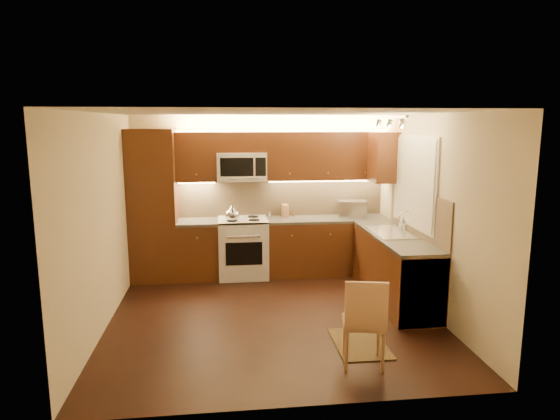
{
  "coord_description": "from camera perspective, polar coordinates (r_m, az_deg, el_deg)",
  "views": [
    {
      "loc": [
        -0.59,
        -5.75,
        2.39
      ],
      "look_at": [
        0.15,
        0.55,
        1.25
      ],
      "focal_mm": 31.26,
      "sensor_mm": 36.0,
      "label": 1
    }
  ],
  "objects": [
    {
      "name": "window_frame",
      "position": [
        6.85,
        15.45,
        3.2
      ],
      "size": [
        0.03,
        1.44,
        1.24
      ],
      "primitive_type": "cube",
      "color": "silver",
      "rests_on": "wall_right"
    },
    {
      "name": "spice_jar_d",
      "position": [
        7.79,
        0.71,
        -0.46
      ],
      "size": [
        0.05,
        0.05,
        0.1
      ],
      "primitive_type": "cylinder",
      "rotation": [
        0.0,
        0.0,
        0.16
      ],
      "color": "#905C2B",
      "rests_on": "counter_back_right"
    },
    {
      "name": "rug",
      "position": [
        5.59,
        9.3,
        -15.16
      ],
      "size": [
        0.55,
        0.82,
        0.01
      ],
      "primitive_type": "cube",
      "rotation": [
        0.0,
        0.0,
        -0.0
      ],
      "color": "black",
      "rests_on": "floor"
    },
    {
      "name": "knife_block",
      "position": [
        7.79,
        0.6,
        -0.08
      ],
      "size": [
        0.11,
        0.16,
        0.2
      ],
      "primitive_type": "cube",
      "rotation": [
        0.0,
        0.0,
        0.12
      ],
      "color": "#996A45",
      "rests_on": "counter_back_right"
    },
    {
      "name": "wall_back",
      "position": [
        7.85,
        -2.33,
        1.83
      ],
      "size": [
        4.0,
        0.01,
        2.5
      ],
      "primitive_type": "cube",
      "color": "beige",
      "rests_on": "ground"
    },
    {
      "name": "stove",
      "position": [
        7.67,
        -4.34,
        -4.41
      ],
      "size": [
        0.76,
        0.65,
        0.92
      ],
      "primitive_type": null,
      "color": "silver",
      "rests_on": "floor"
    },
    {
      "name": "upper_cab_back_right",
      "position": [
        7.76,
        5.46,
        6.34
      ],
      "size": [
        1.92,
        0.35,
        0.75
      ],
      "primitive_type": "cube",
      "color": "#48290F",
      "rests_on": "wall_back"
    },
    {
      "name": "soap_bottle",
      "position": [
        7.15,
        14.15,
        -1.42
      ],
      "size": [
        0.09,
        0.09,
        0.18
      ],
      "primitive_type": "imported",
      "rotation": [
        0.0,
        0.0,
        0.08
      ],
      "color": "silver",
      "rests_on": "counter_right"
    },
    {
      "name": "backsplash_right",
      "position": [
        6.77,
        15.81,
        -0.32
      ],
      "size": [
        0.02,
        2.0,
        0.6
      ],
      "primitive_type": "cube",
      "color": "#A28563",
      "rests_on": "wall_right"
    },
    {
      "name": "wall_left",
      "position": [
        6.02,
        -20.11,
        -1.34
      ],
      "size": [
        0.01,
        4.0,
        2.5
      ],
      "primitive_type": "cube",
      "color": "beige",
      "rests_on": "ground"
    },
    {
      "name": "counter_right",
      "position": [
        6.73,
        13.39,
        -3.05
      ],
      "size": [
        0.6,
        2.0,
        0.04
      ],
      "primitive_type": "cube",
      "color": "#34322F",
      "rests_on": "base_cab_right"
    },
    {
      "name": "faucet",
      "position": [
        6.9,
        14.43,
        -1.34
      ],
      "size": [
        0.2,
        0.04,
        0.3
      ],
      "primitive_type": null,
      "color": "silver",
      "rests_on": "counter_right"
    },
    {
      "name": "base_cab_back_left",
      "position": [
        7.71,
        -9.49,
        -4.68
      ],
      "size": [
        0.62,
        0.6,
        0.86
      ],
      "primitive_type": "cube",
      "color": "#48290F",
      "rests_on": "floor"
    },
    {
      "name": "backsplash_back",
      "position": [
        7.88,
        0.21,
        1.5
      ],
      "size": [
        3.3,
        0.02,
        0.6
      ],
      "primitive_type": "cube",
      "color": "#A28563",
      "rests_on": "wall_back"
    },
    {
      "name": "spice_jar_c",
      "position": [
        7.74,
        -1.18,
        -0.53
      ],
      "size": [
        0.05,
        0.05,
        0.1
      ],
      "primitive_type": "cylinder",
      "rotation": [
        0.0,
        0.0,
        0.16
      ],
      "color": "silver",
      "rests_on": "counter_back_right"
    },
    {
      "name": "dining_chair",
      "position": [
        5.0,
        9.77,
        -12.63
      ],
      "size": [
        0.48,
        0.48,
        0.92
      ],
      "primitive_type": null,
      "rotation": [
        0.0,
        0.0,
        -0.19
      ],
      "color": "#996A45",
      "rests_on": "floor"
    },
    {
      "name": "toaster_oven",
      "position": [
        7.89,
        8.43,
        0.16
      ],
      "size": [
        0.49,
        0.4,
        0.26
      ],
      "primitive_type": "cube",
      "rotation": [
        0.0,
        0.0,
        -0.17
      ],
      "color": "silver",
      "rests_on": "counter_back_right"
    },
    {
      "name": "counter_back_left",
      "position": [
        7.61,
        -9.59,
        -1.4
      ],
      "size": [
        0.62,
        0.6,
        0.04
      ],
      "primitive_type": "cube",
      "color": "#34322F",
      "rests_on": "base_cab_back_left"
    },
    {
      "name": "base_cab_right",
      "position": [
        6.85,
        13.24,
        -6.72
      ],
      "size": [
        0.6,
        2.0,
        0.86
      ],
      "primitive_type": "cube",
      "color": "#48290F",
      "rests_on": "floor"
    },
    {
      "name": "kettle",
      "position": [
        7.39,
        -5.63,
        -0.34
      ],
      "size": [
        0.24,
        0.24,
        0.25
      ],
      "primitive_type": null,
      "rotation": [
        0.0,
        0.0,
        0.13
      ],
      "color": "silver",
      "rests_on": "stove"
    },
    {
      "name": "spice_jar_a",
      "position": [
        7.84,
        0.78,
        -0.44
      ],
      "size": [
        0.04,
        0.04,
        0.09
      ],
      "primitive_type": "cylinder",
      "rotation": [
        0.0,
        0.0,
        -0.14
      ],
      "color": "silver",
      "rests_on": "counter_back_right"
    },
    {
      "name": "floor",
      "position": [
        6.25,
        -0.79,
        -12.28
      ],
      "size": [
        4.0,
        4.0,
        0.01
      ],
      "primitive_type": "cube",
      "color": "black",
      "rests_on": "ground"
    },
    {
      "name": "upper_cab_back_left",
      "position": [
        7.6,
        -9.77,
        6.16
      ],
      "size": [
        0.62,
        0.35,
        0.75
      ],
      "primitive_type": "cube",
      "color": "#48290F",
      "rests_on": "wall_back"
    },
    {
      "name": "upper_cab_right_corner",
      "position": [
        7.56,
        12.0,
        6.06
      ],
      "size": [
        0.35,
        0.5,
        0.75
      ],
      "primitive_type": "cube",
      "color": "#48290F",
      "rests_on": "wall_right"
    },
    {
      "name": "base_cab_back_right",
      "position": [
        7.87,
        5.47,
        -4.28
      ],
      "size": [
        1.92,
        0.6,
        0.86
      ],
      "primitive_type": "cube",
      "color": "#48290F",
      "rests_on": "floor"
    },
    {
      "name": "sink",
      "position": [
        6.85,
        13.0,
        -2.0
      ],
      "size": [
        0.52,
        0.86,
        0.15
      ],
      "primitive_type": null,
      "color": "silver",
      "rests_on": "counter_right"
    },
    {
      "name": "ceiling",
      "position": [
        5.78,
        -0.85,
        11.29
      ],
      "size": [
        4.0,
        4.0,
        0.01
      ],
      "primitive_type": "cube",
      "color": "beige",
      "rests_on": "ground"
    },
    {
      "name": "wall_front",
      "position": [
        3.96,
        2.19,
        -6.52
      ],
      "size": [
        4.0,
        0.01,
        2.5
      ],
      "primitive_type": "cube",
      "color": "beige",
      "rests_on": "ground"
    },
    {
      "name": "upper_cab_bridge",
      "position": [
        7.58,
        -4.56,
        7.93
      ],
      "size": [
        0.76,
        0.35,
        0.31
      ],
      "primitive_type": "cube",
      "color": "#48290F",
      "rests_on": "wall_back"
    },
    {
      "name": "microwave",
      "position": [
        7.59,
        -4.51,
        5.09
      ],
      "size": [
        0.76,
        0.38,
        0.44
      ],
      "primitive_type": null,
      "color": "silver",
      "rests_on": "wall_back"
    },
    {
      "name": "counter_back_right",
      "position": [
        7.77,
        5.53,
        -1.07
      ],
      "size": [
        1.92,
        0.6,
        0.04
      ],
      "primitive_type": "cube",
      "color": "#34322F",
      "rests_on": "base_cab_back_right"
    },
    {
      "name": "pantry",
      "position": [
        7.62,
        -14.61,
        0.49
      ],
      "size": [
        0.7,
        0.6,
        2.3
      ],
      "primitive_type": "cube",
      "color": "#48290F",
      "rests_on": "floor"
    },
    {
      "name": "wall_right",
      "position": [
        6.41,
        17.27,
        -0.52
      ],
      "size": [
        0.01,
        4.0,
        2.5
      ],
      "primitive_type": "cube",
      "color": "beige",
      "rests_on": "ground"
    },
    {
      "name": "window_blinds",
      "position": [
        6.84,
        15.3,
        3.2
      ],
      "size": [
        0.02,
        1.36,
        1.16
      ],
      "primitive_type": "cube",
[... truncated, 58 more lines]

